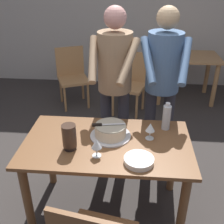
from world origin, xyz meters
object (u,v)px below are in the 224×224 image
cake_knife (102,125)px  wine_glass_far (150,128)px  plate_stack (139,160)px  background_chair_1 (130,81)px  wine_glass_near (96,144)px  hurricane_lamp (69,137)px  water_bottle (167,117)px  background_chair_0 (72,75)px  background_table (186,66)px  person_standing_beside (163,78)px  main_dining_table (107,155)px  person_cutting_cake (115,78)px  cake_on_platter (110,131)px

cake_knife → wine_glass_far: (0.40, 0.01, -0.01)m
plate_stack → background_chair_1: size_ratio=0.24×
wine_glass_near → hurricane_lamp: (-0.22, 0.07, 0.00)m
water_bottle → wine_glass_near: bearing=-141.2°
background_chair_1 → background_chair_0: bearing=168.5°
wine_glass_near → background_table: 2.93m
person_standing_beside → background_table: 2.03m
main_dining_table → person_cutting_cake: 0.75m
background_table → background_chair_1: 1.03m
cake_on_platter → hurricane_lamp: (-0.30, -0.20, 0.06)m
main_dining_table → person_cutting_cake: (0.01, 0.60, 0.46)m
cake_knife → hurricane_lamp: hurricane_lamp is taller
background_chair_0 → background_chair_1: (0.92, -0.19, 0.00)m
cake_on_platter → wine_glass_far: wine_glass_far is taller
person_standing_beside → plate_stack: bearing=-103.5°
person_standing_beside → wine_glass_far: bearing=-102.4°
cake_knife → person_standing_beside: size_ratio=0.16×
wine_glass_far → background_table: wine_glass_far is taller
main_dining_table → plate_stack: size_ratio=6.19×
wine_glass_near → person_standing_beside: bearing=57.4°
cake_on_platter → wine_glass_far: size_ratio=2.36×
plate_stack → wine_glass_far: bearing=74.7°
background_chair_0 → background_chair_1: bearing=-11.5°
cake_on_platter → background_table: 2.64m
main_dining_table → hurricane_lamp: bearing=-157.7°
main_dining_table → person_standing_beside: bearing=53.4°
cake_on_platter → background_chair_1: (0.12, 1.91, -0.31)m
wine_glass_far → person_cutting_cake: person_cutting_cake is taller
cake_on_platter → background_chair_0: size_ratio=0.38×
wine_glass_near → background_chair_0: bearing=106.9°
wine_glass_near → person_standing_beside: size_ratio=0.08×
plate_stack → person_standing_beside: bearing=76.5°
wine_glass_far → hurricane_lamp: size_ratio=0.69×
hurricane_lamp → person_cutting_cake: person_cutting_cake is taller
person_standing_beside → background_chair_1: bearing=103.2°
person_cutting_cake → background_chair_0: 1.86m
water_bottle → background_table: size_ratio=0.25×
main_dining_table → wine_glass_near: wine_glass_near is taller
background_table → cake_on_platter: bearing=-112.6°
cake_knife → wine_glass_near: (-0.01, -0.26, -0.01)m
background_chair_1 → wine_glass_far: bearing=-84.0°
hurricane_lamp → person_standing_beside: 1.07m
cake_knife → water_bottle: size_ratio=1.08×
hurricane_lamp → background_chair_0: bearing=102.3°
cake_on_platter → background_chair_1: size_ratio=0.38×
plate_stack → water_bottle: bearing=64.8°
hurricane_lamp → background_table: size_ratio=0.21×
wine_glass_near → wine_glass_far: size_ratio=1.00×
background_chair_0 → person_cutting_cake: bearing=-63.5°
cake_on_platter → water_bottle: (0.47, 0.16, 0.06)m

